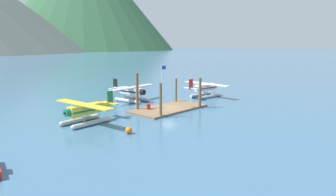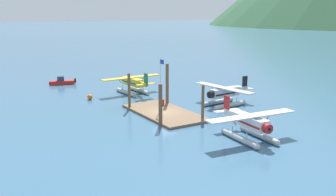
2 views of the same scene
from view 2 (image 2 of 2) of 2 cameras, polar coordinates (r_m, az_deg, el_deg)
ground_plane at (r=48.80m, az=-0.57°, el=-2.43°), size 1200.00×1200.00×0.00m
dock_platform at (r=48.76m, az=-0.57°, el=-2.26°), size 12.64×6.17×0.30m
piling_near_left at (r=51.03m, az=-5.94°, el=1.03°), size 0.37×0.37×4.93m
piling_near_right at (r=43.21m, az=-1.16°, el=-1.06°), size 0.46×0.46×4.93m
piling_far_left at (r=52.96m, az=-0.13°, el=2.07°), size 0.44×0.44×5.92m
piling_far_right at (r=45.79m, az=5.33°, el=-0.69°), size 0.36×0.36×4.36m
flagpole at (r=48.98m, az=-1.12°, el=3.03°), size 0.95×0.10×6.86m
fuel_drum at (r=51.88m, az=-0.89°, el=-0.66°), size 0.62×0.62×0.88m
mooring_buoy at (r=57.90m, az=-11.83°, el=0.14°), size 0.81×0.81×0.81m
seaplane_silver_bow_centre at (r=53.34m, az=8.59°, el=0.49°), size 10.49×7.96×3.84m
seaplane_yellow_port_fwd at (r=61.27m, az=-5.43°, el=2.17°), size 7.97×10.47×3.84m
seaplane_white_stbd_fwd at (r=39.52m, az=12.36°, el=-4.03°), size 7.96×10.48×3.84m
boat_red_open_sw at (r=71.68m, az=-15.91°, el=2.40°), size 2.55×4.78×1.50m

